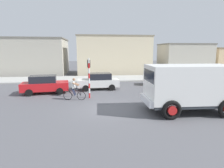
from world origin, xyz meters
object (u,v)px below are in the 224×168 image
traffic_light_pole (89,72)px  car_red_near (45,84)px  truck_foreground (190,85)px  car_white_mid (162,78)px  car_far_side (99,81)px  cyclist (74,89)px

traffic_light_pole → car_red_near: (-3.95, 2.06, -1.25)m
truck_foreground → car_white_mid: (1.85, 9.13, -0.85)m
truck_foreground → car_white_mid: size_ratio=1.29×
traffic_light_pole → car_far_side: bearing=75.3°
car_white_mid → car_far_side: same height
truck_foreground → car_white_mid: bearing=78.5°
car_red_near → car_far_side: (4.82, 1.27, 0.00)m
traffic_light_pole → car_far_side: size_ratio=0.79×
truck_foreground → traffic_light_pole: (-6.14, 4.19, 0.40)m
traffic_light_pole → car_red_near: 4.63m
car_red_near → car_white_mid: size_ratio=0.98×
car_white_mid → car_red_near: bearing=-166.5°
traffic_light_pole → car_white_mid: size_ratio=0.75×
truck_foreground → cyclist: truck_foreground is taller
cyclist → car_far_side: bearing=62.6°
car_red_near → car_far_side: bearing=14.7°
truck_foreground → car_red_near: 11.90m
truck_foreground → car_far_side: bearing=125.0°
traffic_light_pole → car_far_side: (0.88, 3.33, -1.25)m
cyclist → car_white_mid: size_ratio=0.40×
cyclist → car_red_near: 3.84m
car_red_near → car_white_mid: (11.94, 2.87, 0.00)m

